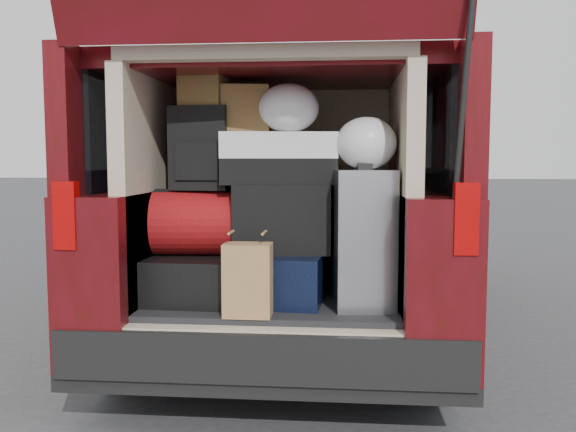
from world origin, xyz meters
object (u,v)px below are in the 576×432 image
at_px(black_hardshell, 196,276).
at_px(black_soft_case, 281,218).
at_px(navy_hardshell, 279,275).
at_px(silver_roller, 361,237).
at_px(kraft_bag, 248,280).
at_px(backpack, 201,148).
at_px(red_duffel, 205,222).
at_px(twotone_duffel, 278,158).

xyz_separation_m(black_hardshell, black_soft_case, (0.44, -0.00, 0.31)).
bearing_deg(navy_hardshell, silver_roller, -6.05).
distance_m(kraft_bag, backpack, 0.76).
bearing_deg(backpack, black_hardshell, -157.43).
bearing_deg(navy_hardshell, kraft_bag, -102.12).
distance_m(red_duffel, backpack, 0.38).
bearing_deg(twotone_duffel, black_soft_case, -58.43).
bearing_deg(twotone_duffel, black_hardshell, 174.43).
bearing_deg(black_soft_case, twotone_duffel, 121.92).
relative_size(kraft_bag, backpack, 0.79).
distance_m(backpack, twotone_duffel, 0.40).
distance_m(red_duffel, twotone_duffel, 0.50).
bearing_deg(silver_roller, backpack, 168.33).
height_order(black_soft_case, backpack, backpack).
height_order(kraft_bag, backpack, backpack).
relative_size(black_hardshell, silver_roller, 0.85).
bearing_deg(navy_hardshell, backpack, -175.06).
relative_size(navy_hardshell, kraft_bag, 1.68).
bearing_deg(kraft_bag, twotone_duffel, 74.59).
bearing_deg(navy_hardshell, red_duffel, -174.55).
relative_size(kraft_bag, red_duffel, 0.65).
bearing_deg(red_duffel, silver_roller, -8.69).
xyz_separation_m(navy_hardshell, kraft_bag, (-0.11, -0.36, 0.04)).
bearing_deg(twotone_duffel, backpack, 172.89).
bearing_deg(navy_hardshell, twotone_duffel, -147.74).
height_order(black_hardshell, red_duffel, red_duffel).
bearing_deg(black_soft_case, red_duffel, 171.11).
bearing_deg(silver_roller, navy_hardshell, 162.98).
xyz_separation_m(black_hardshell, navy_hardshell, (0.43, 0.02, 0.01)).
relative_size(black_hardshell, kraft_bag, 1.69).
height_order(navy_hardshell, backpack, backpack).
relative_size(red_duffel, twotone_duffel, 0.89).
xyz_separation_m(silver_roller, black_soft_case, (-0.41, 0.06, 0.09)).
bearing_deg(black_soft_case, silver_roller, -14.75).
xyz_separation_m(silver_roller, twotone_duffel, (-0.42, 0.07, 0.39)).
xyz_separation_m(silver_roller, backpack, (-0.81, 0.07, 0.44)).
bearing_deg(navy_hardshell, black_soft_case, -61.52).
relative_size(red_duffel, black_soft_case, 1.07).
bearing_deg(twotone_duffel, kraft_bag, -113.13).
xyz_separation_m(red_duffel, backpack, (-0.02, 0.00, 0.38)).
bearing_deg(kraft_bag, silver_roller, 29.11).
distance_m(navy_hardshell, black_soft_case, 0.30).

